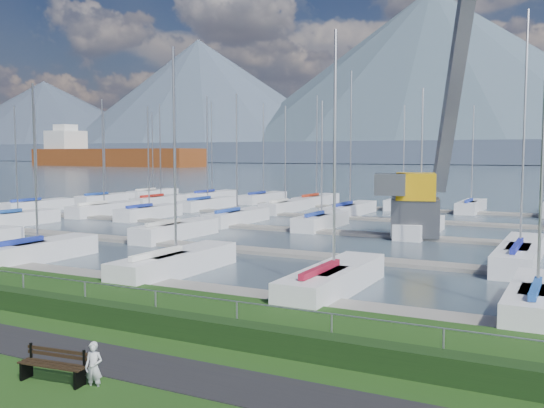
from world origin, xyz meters
The scene contains 9 objects.
path centered at (0.00, -3.00, 0.01)m, with size 160.00×2.00×0.04m, color black.
hedge centered at (0.00, -0.40, 0.35)m, with size 80.00×0.70×0.70m, color black.
fence centered at (0.00, 0.00, 1.20)m, with size 0.04×0.04×80.00m, color #9C9FA4.
docks centered at (0.00, 26.00, -0.22)m, with size 90.00×41.60×0.25m.
bench_right centered at (2.66, -4.81, 0.42)m, with size 1.84×0.63×0.85m.
person centered at (3.73, -4.57, 0.62)m, with size 0.45×0.29×1.23m, color #B4B5BB.
crane centered at (4.19, 27.51, 5.33)m, with size 7.05×13.12×22.35m.
cargo_ship_west centered at (-177.41, 194.31, 3.64)m, with size 90.20×23.35×21.50m.
sailboat_fleet centered at (-1.84, 29.84, 5.41)m, with size 73.93×49.50×13.80m.
Camera 1 is at (13.95, -15.13, 5.57)m, focal length 40.00 mm.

